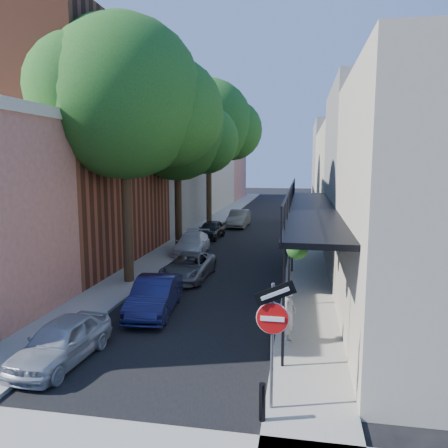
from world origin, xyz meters
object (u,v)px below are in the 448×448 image
at_px(pedestrian, 289,315).
at_px(oak_near, 135,102).
at_px(oak_mid, 184,133).
at_px(parked_car_c, 188,267).
at_px(parked_car_a, 61,341).
at_px(sign_post, 273,324).
at_px(parked_car_e, 211,230).
at_px(parked_car_d, 192,243).
at_px(parked_car_f, 239,218).
at_px(parked_car_b, 155,296).
at_px(oak_far, 215,125).
at_px(bollard, 262,402).

bearing_deg(pedestrian, oak_near, 66.13).
bearing_deg(pedestrian, oak_mid, 42.84).
relative_size(oak_near, parked_car_c, 2.77).
bearing_deg(parked_car_a, oak_mid, 96.69).
distance_m(sign_post, parked_car_e, 21.64).
xyz_separation_m(parked_car_d, parked_car_f, (1.20, 10.94, 0.08)).
bearing_deg(sign_post, pedestrian, 86.12).
xyz_separation_m(oak_mid, parked_car_d, (0.82, -1.62, -6.45)).
relative_size(parked_car_b, parked_car_c, 0.94).
xyz_separation_m(parked_car_b, pedestrian, (4.80, -2.01, 0.33)).
distance_m(oak_mid, parked_car_b, 13.48).
relative_size(oak_far, parked_car_a, 3.39).
height_order(bollard, oak_near, oak_near).
height_order(oak_near, parked_car_e, oak_near).
height_order(oak_near, oak_mid, oak_near).
height_order(oak_mid, parked_car_a, oak_mid).
bearing_deg(parked_car_d, parked_car_a, -93.04).
bearing_deg(parked_car_f, sign_post, -78.90).
height_order(parked_car_b, parked_car_f, parked_car_f).
xyz_separation_m(oak_near, oak_mid, (-0.05, 7.97, -0.82)).
bearing_deg(oak_far, oak_mid, -90.41).
xyz_separation_m(parked_car_e, parked_car_f, (1.15, 5.75, 0.07)).
xyz_separation_m(parked_car_a, parked_car_d, (0.00, 14.20, 0.01)).
height_order(bollard, parked_car_c, parked_car_c).
bearing_deg(sign_post, bollard, -108.56).
bearing_deg(parked_car_c, oak_far, 98.31).
bearing_deg(oak_near, sign_post, -54.91).
xyz_separation_m(sign_post, oak_far, (-6.51, 26.30, 6.22)).
bearing_deg(parked_car_e, parked_car_d, -86.81).
relative_size(parked_car_e, parked_car_f, 0.87).
relative_size(sign_post, parked_car_f, 0.71).
bearing_deg(oak_mid, parked_car_a, -87.04).
height_order(sign_post, oak_mid, oak_mid).
distance_m(oak_near, parked_car_c, 7.63).
height_order(oak_far, parked_car_f, oak_far).
xyz_separation_m(parked_car_d, parked_car_e, (0.05, 5.19, 0.01)).
relative_size(bollard, parked_car_f, 0.19).
relative_size(oak_near, parked_car_f, 2.72).
bearing_deg(parked_car_b, parked_car_c, 84.21).
bearing_deg(pedestrian, parked_car_e, 35.39).
relative_size(sign_post, oak_far, 0.25).
distance_m(oak_near, oak_mid, 8.01).
distance_m(sign_post, oak_near, 12.77).
xyz_separation_m(parked_car_a, parked_car_b, (1.20, 4.14, 0.04)).
relative_size(parked_car_c, parked_car_f, 0.98).
bearing_deg(parked_car_b, oak_mid, 94.01).
xyz_separation_m(oak_far, parked_car_d, (0.75, -10.66, -7.65)).
bearing_deg(oak_near, pedestrian, -40.25).
relative_size(sign_post, parked_car_d, 0.71).
bearing_deg(parked_car_d, oak_near, -99.93).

